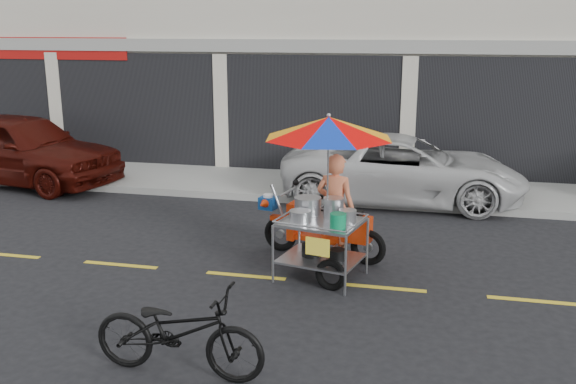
% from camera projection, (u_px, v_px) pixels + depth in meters
% --- Properties ---
extents(ground, '(90.00, 90.00, 0.00)m').
position_uv_depth(ground, '(383.00, 288.00, 8.97)').
color(ground, black).
extents(sidewalk, '(45.00, 3.00, 0.15)m').
position_uv_depth(sidewalk, '(403.00, 188.00, 14.14)').
color(sidewalk, gray).
rests_on(sidewalk, ground).
extents(shophouse_block, '(36.00, 8.11, 10.40)m').
position_uv_depth(shophouse_block, '(525.00, 0.00, 17.30)').
color(shophouse_block, beige).
rests_on(shophouse_block, ground).
extents(centerline, '(42.00, 0.10, 0.01)m').
position_uv_depth(centerline, '(383.00, 288.00, 8.97)').
color(centerline, gold).
rests_on(centerline, ground).
extents(maroon_sedan, '(5.13, 2.78, 1.66)m').
position_uv_depth(maroon_sedan, '(20.00, 148.00, 14.71)').
color(maroon_sedan, '#380B06').
rests_on(maroon_sedan, ground).
extents(white_pickup, '(5.00, 2.38, 1.38)m').
position_uv_depth(white_pickup, '(403.00, 169.00, 13.23)').
color(white_pickup, beige).
rests_on(white_pickup, ground).
extents(near_bicycle, '(1.89, 0.71, 0.98)m').
position_uv_depth(near_bicycle, '(179.00, 331.00, 6.64)').
color(near_bicycle, black).
rests_on(near_bicycle, ground).
extents(food_vendor_rig, '(2.38, 2.27, 2.40)m').
position_uv_depth(food_vendor_rig, '(329.00, 172.00, 9.26)').
color(food_vendor_rig, black).
rests_on(food_vendor_rig, ground).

